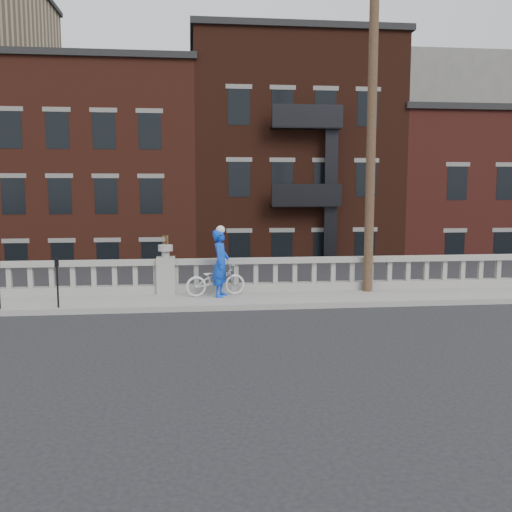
{
  "coord_description": "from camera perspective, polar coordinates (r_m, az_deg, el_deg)",
  "views": [
    {
      "loc": [
        0.78,
        -13.32,
        3.36
      ],
      "look_at": [
        2.66,
        3.2,
        1.34
      ],
      "focal_mm": 40.0,
      "sensor_mm": 36.0,
      "label": 1
    }
  ],
  "objects": [
    {
      "name": "bicycle",
      "position": [
        16.94,
        -4.07,
        -2.39
      ],
      "size": [
        1.88,
        1.0,
        0.94
      ],
      "primitive_type": "imported",
      "rotation": [
        0.0,
        0.0,
        1.79
      ],
      "color": "silver",
      "rests_on": "sidewalk"
    },
    {
      "name": "cyclist",
      "position": [
        16.73,
        -3.54,
        -0.7
      ],
      "size": [
        0.68,
        0.83,
        1.98
      ],
      "primitive_type": "imported",
      "rotation": [
        0.0,
        0.0,
        1.25
      ],
      "color": "blue",
      "rests_on": "sidewalk"
    },
    {
      "name": "utility_pole",
      "position": [
        17.87,
        11.48,
        12.83
      ],
      "size": [
        1.6,
        0.28,
        10.0
      ],
      "color": "#422D1E",
      "rests_on": "sidewalk"
    },
    {
      "name": "lower_level",
      "position": [
        36.37,
        -6.88,
        5.73
      ],
      "size": [
        80.0,
        44.0,
        20.8
      ],
      "color": "#605E59",
      "rests_on": "ground"
    },
    {
      "name": "parking_meter_d",
      "position": [
        16.05,
        -19.26,
        -1.93
      ],
      "size": [
        0.1,
        0.09,
        1.36
      ],
      "color": "black",
      "rests_on": "sidewalk"
    },
    {
      "name": "ground",
      "position": [
        13.76,
        -9.63,
        -7.3
      ],
      "size": [
        120.0,
        120.0,
        0.0
      ],
      "primitive_type": "plane",
      "color": "black",
      "rests_on": "ground"
    },
    {
      "name": "sidewalk",
      "position": [
        16.66,
        -9.09,
        -4.52
      ],
      "size": [
        32.0,
        2.2,
        0.15
      ],
      "primitive_type": "cube",
      "color": "gray",
      "rests_on": "ground"
    },
    {
      "name": "balustrade",
      "position": [
        17.5,
        -8.99,
        -2.09
      ],
      "size": [
        28.0,
        0.34,
        1.03
      ],
      "color": "gray",
      "rests_on": "sidewalk"
    },
    {
      "name": "planter_pedestal",
      "position": [
        17.47,
        -9.0,
        -1.48
      ],
      "size": [
        0.55,
        0.55,
        1.76
      ],
      "color": "gray",
      "rests_on": "sidewalk"
    }
  ]
}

